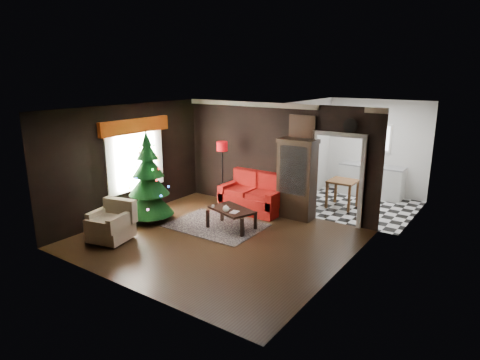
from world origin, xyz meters
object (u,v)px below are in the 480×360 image
Objects in this scene: loveseat at (253,193)px; kitchen_table at (342,194)px; curio_cabinet at (297,181)px; teapot at (226,209)px; wall_clock at (350,125)px; floor_lamp at (222,176)px; armchair at (110,221)px; coffee_table at (232,218)px; christmas_tree at (149,179)px.

kitchen_table is at bearing 42.51° from loveseat.
curio_cabinet reaches higher than kitchen_table.
teapot is at bearing -78.56° from loveseat.
loveseat is 3.04m from wall_clock.
floor_lamp reaches higher than kitchen_table.
armchair is at bearing -112.58° from loveseat.
kitchen_table is (1.80, 1.65, -0.12)m from loveseat.
loveseat is 0.91× the size of floor_lamp.
curio_cabinet is at bearing 61.05° from coffee_table.
armchair is at bearing -134.69° from wall_clock.
kitchen_table is (2.75, 1.70, -0.46)m from floor_lamp.
armchair is 5.99m from kitchen_table.
teapot is at bearing -114.52° from kitchen_table.
loveseat is 1.61× the size of coffee_table.
loveseat reaches higher than armchair.
kitchen_table reaches higher than teapot.
armchair is (-2.57, -3.63, -0.49)m from curio_cabinet.
christmas_tree reaches higher than loveseat.
armchair reaches higher than kitchen_table.
kitchen_table is (3.45, 3.69, -0.68)m from christmas_tree.
floor_lamp is at bearing 133.89° from coffee_table.
coffee_table is at bearing -46.11° from floor_lamp.
curio_cabinet is 2.12m from floor_lamp.
wall_clock is at bearing 7.68° from floor_lamp.
kitchen_table is at bearing 46.91° from christmas_tree.
curio_cabinet reaches higher than loveseat.
curio_cabinet is at bearing -171.47° from wall_clock.
christmas_tree is at bearing -141.10° from curio_cabinet.
floor_lamp is at bearing 70.69° from christmas_tree.
teapot is (0.03, -0.25, 0.32)m from coffee_table.
floor_lamp reaches higher than armchair.
loveseat is 2.45m from kitchen_table.
christmas_tree is 5.10m from kitchen_table.
teapot reaches higher than coffee_table.
curio_cabinet is 2.53× the size of kitchen_table.
curio_cabinet is at bearing -114.44° from kitchen_table.
teapot is at bearing -82.67° from coffee_table.
curio_cabinet is 2.29× the size of armchair.
floor_lamp is at bearing -172.32° from wall_clock.
curio_cabinet is at bearing 7.19° from floor_lamp.
curio_cabinet is 1.80× the size of coffee_table.
christmas_tree reaches higher than curio_cabinet.
wall_clock is (2.35, 0.40, 1.88)m from loveseat.
curio_cabinet reaches higher than coffee_table.
loveseat is at bearing 55.04° from armchair.
christmas_tree reaches higher than teapot.
coffee_table is at bearing -139.89° from wall_clock.
kitchen_table is (3.22, 5.06, -0.09)m from armchair.
armchair is at bearing -122.46° from kitchen_table.
coffee_table is at bearing -116.84° from kitchen_table.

